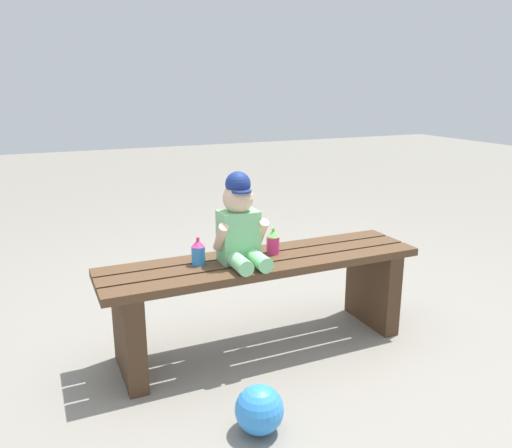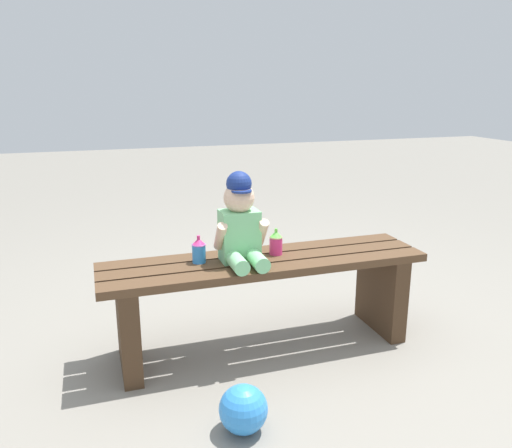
% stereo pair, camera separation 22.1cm
% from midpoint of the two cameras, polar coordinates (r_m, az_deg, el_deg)
% --- Properties ---
extents(ground_plane, '(16.00, 16.00, 0.00)m').
position_cam_midpoint_polar(ground_plane, '(2.51, -1.84, -13.48)').
color(ground_plane, gray).
extents(park_bench, '(1.49, 0.36, 0.44)m').
position_cam_midpoint_polar(park_bench, '(2.38, -1.90, -7.15)').
color(park_bench, '#513823').
rests_on(park_bench, ground_plane).
extents(child_figure, '(0.23, 0.27, 0.40)m').
position_cam_midpoint_polar(child_figure, '(2.23, -4.64, -0.00)').
color(child_figure, '#7FCC8C').
rests_on(child_figure, park_bench).
extents(sippy_cup_left, '(0.06, 0.06, 0.12)m').
position_cam_midpoint_polar(sippy_cup_left, '(2.26, -9.27, -3.12)').
color(sippy_cup_left, '#338CE5').
rests_on(sippy_cup_left, park_bench).
extents(sippy_cup_right, '(0.06, 0.06, 0.12)m').
position_cam_midpoint_polar(sippy_cup_right, '(2.37, -0.76, -2.02)').
color(sippy_cup_right, '#E5337F').
rests_on(sippy_cup_right, park_bench).
extents(toy_ball, '(0.18, 0.18, 0.18)m').
position_cam_midpoint_polar(toy_ball, '(1.94, -3.10, -20.06)').
color(toy_ball, '#338CE5').
rests_on(toy_ball, ground_plane).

